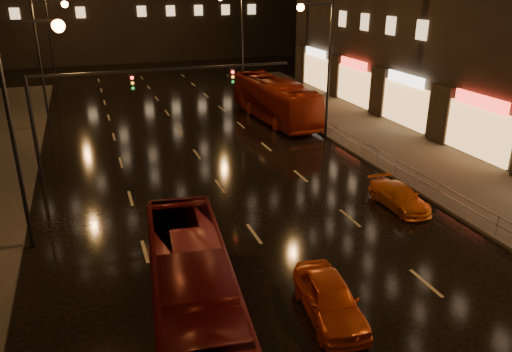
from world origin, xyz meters
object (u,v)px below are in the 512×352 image
Objects in this scene: bus_red at (193,296)px; taxi_near at (330,299)px; taxi_far at (399,197)px; bus_curb at (274,100)px.

bus_red reaches higher than taxi_near.
bus_red is 2.70× the size of taxi_far.
bus_curb reaches higher than taxi_far.
bus_red is at bearing -179.85° from taxi_near.
taxi_near reaches higher than taxi_far.
taxi_near is at bearing -109.87° from bus_curb.
bus_curb is at bearing 88.10° from taxi_far.
taxi_far is (7.50, 6.95, -0.14)m from taxi_near.
bus_curb is 26.56m from taxi_near.
bus_curb is 2.88× the size of taxi_near.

